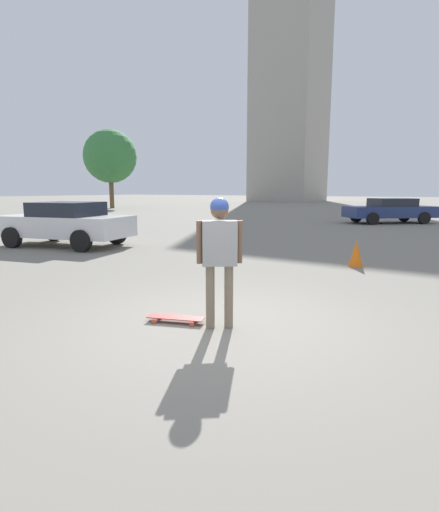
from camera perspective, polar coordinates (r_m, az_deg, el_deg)
The scene contains 8 objects.
ground_plane at distance 5.35m, azimuth 0.00°, elevation -10.18°, with size 220.00×220.00×0.00m, color gray.
person at distance 5.09m, azimuth 0.00°, elevation 1.37°, with size 0.43×0.48×1.70m.
skateboard at distance 5.57m, azimuth -6.28°, elevation -8.78°, with size 0.45×0.81×0.08m.
car_parked_near at distance 13.78m, azimuth -21.11°, elevation 4.43°, with size 2.79×4.51×1.41m.
car_parked_far at distance 23.75m, azimuth 23.19°, elevation 6.06°, with size 4.46×4.71×1.34m.
building_block_distant at distance 67.25m, azimuth 10.14°, elevation 22.81°, with size 10.46×9.34×35.03m.
tree_distant at distance 41.35m, azimuth -15.37°, elevation 13.54°, with size 5.10×5.10×7.57m.
traffic_cone at distance 9.92m, azimuth 18.94°, elevation 0.33°, with size 0.34×0.34×0.63m.
Camera 1 is at (-4.24, -2.73, 1.80)m, focal length 28.00 mm.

